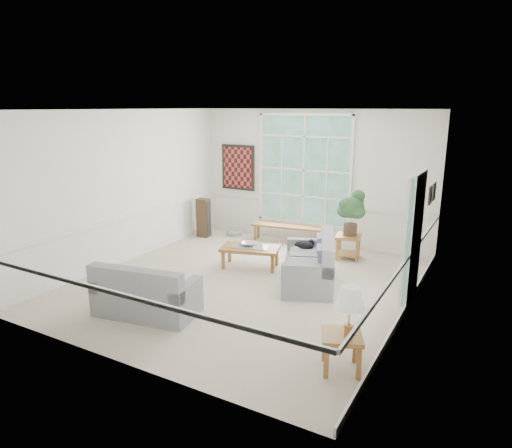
% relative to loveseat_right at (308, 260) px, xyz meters
% --- Properties ---
extents(floor, '(5.50, 6.00, 0.01)m').
position_rel_loveseat_right_xyz_m(floor, '(-0.98, -0.51, -0.44)').
color(floor, '#B9AC9B').
rests_on(floor, ground).
extents(ceiling, '(5.50, 6.00, 0.02)m').
position_rel_loveseat_right_xyz_m(ceiling, '(-0.98, -0.51, 2.56)').
color(ceiling, white).
rests_on(ceiling, ground).
extents(wall_back, '(5.50, 0.02, 3.00)m').
position_rel_loveseat_right_xyz_m(wall_back, '(-0.98, 2.49, 1.06)').
color(wall_back, white).
rests_on(wall_back, ground).
extents(wall_front, '(5.50, 0.02, 3.00)m').
position_rel_loveseat_right_xyz_m(wall_front, '(-0.98, -3.51, 1.06)').
color(wall_front, white).
rests_on(wall_front, ground).
extents(wall_left, '(0.02, 6.00, 3.00)m').
position_rel_loveseat_right_xyz_m(wall_left, '(-3.73, -0.51, 1.06)').
color(wall_left, white).
rests_on(wall_left, ground).
extents(wall_right, '(0.02, 6.00, 3.00)m').
position_rel_loveseat_right_xyz_m(wall_right, '(1.77, -0.51, 1.06)').
color(wall_right, white).
rests_on(wall_right, ground).
extents(window_back, '(2.30, 0.08, 2.40)m').
position_rel_loveseat_right_xyz_m(window_back, '(-1.18, 2.45, 1.21)').
color(window_back, white).
rests_on(window_back, wall_back).
extents(entry_door, '(0.08, 0.90, 2.10)m').
position_rel_loveseat_right_xyz_m(entry_door, '(1.73, 0.09, 0.61)').
color(entry_door, white).
rests_on(entry_door, floor).
extents(door_sidelight, '(0.08, 0.26, 1.90)m').
position_rel_loveseat_right_xyz_m(door_sidelight, '(1.73, -0.54, 0.71)').
color(door_sidelight, white).
rests_on(door_sidelight, wall_right).
extents(wall_art, '(0.90, 0.06, 1.10)m').
position_rel_loveseat_right_xyz_m(wall_art, '(-2.93, 2.44, 1.16)').
color(wall_art, maroon).
rests_on(wall_art, wall_back).
extents(wall_frame_near, '(0.04, 0.26, 0.32)m').
position_rel_loveseat_right_xyz_m(wall_frame_near, '(1.73, 1.24, 1.11)').
color(wall_frame_near, black).
rests_on(wall_frame_near, wall_right).
extents(wall_frame_far, '(0.04, 0.26, 0.32)m').
position_rel_loveseat_right_xyz_m(wall_frame_far, '(1.73, 1.64, 1.11)').
color(wall_frame_far, black).
rests_on(wall_frame_far, wall_right).
extents(loveseat_right, '(1.38, 1.82, 0.88)m').
position_rel_loveseat_right_xyz_m(loveseat_right, '(0.00, 0.00, 0.00)').
color(loveseat_right, gray).
rests_on(loveseat_right, floor).
extents(loveseat_front, '(1.61, 1.03, 0.81)m').
position_rel_loveseat_right_xyz_m(loveseat_front, '(-1.65, -2.30, -0.03)').
color(loveseat_front, gray).
rests_on(loveseat_front, floor).
extents(coffee_table, '(1.23, 0.89, 0.41)m').
position_rel_loveseat_right_xyz_m(coffee_table, '(-1.32, 0.24, -0.23)').
color(coffee_table, brown).
rests_on(coffee_table, floor).
extents(pewter_bowl, '(0.46, 0.46, 0.09)m').
position_rel_loveseat_right_xyz_m(pewter_bowl, '(-1.37, 0.28, 0.02)').
color(pewter_bowl, '#A1A1A6').
rests_on(pewter_bowl, coffee_table).
extents(window_bench, '(1.69, 0.59, 0.39)m').
position_rel_loveseat_right_xyz_m(window_bench, '(-1.44, 2.14, -0.24)').
color(window_bench, brown).
rests_on(window_bench, floor).
extents(end_table, '(0.58, 0.58, 0.50)m').
position_rel_loveseat_right_xyz_m(end_table, '(0.18, 1.68, -0.19)').
color(end_table, brown).
rests_on(end_table, floor).
extents(houseplant, '(0.75, 0.75, 0.95)m').
position_rel_loveseat_right_xyz_m(houseplant, '(0.19, 1.71, 0.53)').
color(houseplant, '#2A522A').
rests_on(houseplant, end_table).
extents(side_table, '(0.61, 0.61, 0.47)m').
position_rel_loveseat_right_xyz_m(side_table, '(1.42, -2.35, -0.20)').
color(side_table, brown).
rests_on(side_table, floor).
extents(table_lamp, '(0.38, 0.38, 0.61)m').
position_rel_loveseat_right_xyz_m(table_lamp, '(1.49, -2.36, 0.34)').
color(table_lamp, white).
rests_on(table_lamp, side_table).
extents(pet_bed, '(0.46, 0.46, 0.11)m').
position_rel_loveseat_right_xyz_m(pet_bed, '(-2.79, 2.01, -0.38)').
color(pet_bed, gray).
rests_on(pet_bed, floor).
extents(floor_speaker, '(0.30, 0.24, 0.92)m').
position_rel_loveseat_right_xyz_m(floor_speaker, '(-3.38, 1.58, 0.02)').
color(floor_speaker, '#392A1A').
rests_on(floor_speaker, floor).
extents(cat, '(0.43, 0.36, 0.18)m').
position_rel_loveseat_right_xyz_m(cat, '(-0.30, 0.50, 0.10)').
color(cat, black).
rests_on(cat, loveseat_right).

